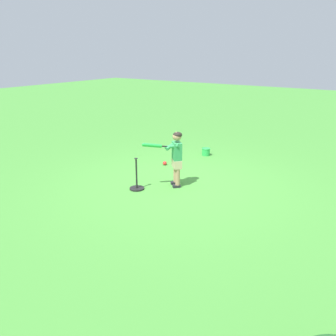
% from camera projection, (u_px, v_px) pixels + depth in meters
% --- Properties ---
extents(ground_plane, '(40.00, 40.00, 0.00)m').
position_uv_depth(ground_plane, '(178.00, 184.00, 7.04)').
color(ground_plane, '#479338').
extents(child_batter, '(0.62, 0.65, 1.08)m').
position_uv_depth(child_batter, '(175.00, 154.00, 6.73)').
color(child_batter, '#232328').
rests_on(child_batter, ground).
extents(play_ball_by_bucket, '(0.09, 0.09, 0.09)m').
position_uv_depth(play_ball_by_bucket, '(165.00, 163.00, 8.16)').
color(play_ball_by_bucket, red).
rests_on(play_ball_by_bucket, ground).
extents(batting_tee, '(0.28, 0.28, 0.62)m').
position_uv_depth(batting_tee, '(137.00, 184.00, 6.73)').
color(batting_tee, black).
rests_on(batting_tee, ground).
extents(toy_bucket, '(0.22, 0.22, 0.19)m').
position_uv_depth(toy_bucket, '(206.00, 152.00, 8.89)').
color(toy_bucket, green).
rests_on(toy_bucket, ground).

